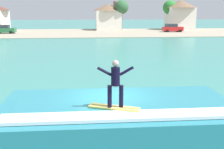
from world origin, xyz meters
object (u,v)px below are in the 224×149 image
car_far_shore (172,28)px  house_small_cottage (108,16)px  wave_crest (118,116)px  tree_tall_bare (170,8)px  surfer (115,81)px  house_gabled_white (180,13)px  tree_short_bushy (122,7)px  surfboard (114,107)px  car_near_shore (5,29)px

car_far_shore → house_small_cottage: 15.79m
wave_crest → tree_tall_bare: (18.29, 54.75, 4.80)m
surfer → house_small_cottage: 56.51m
car_far_shore → house_gabled_white: size_ratio=0.57×
wave_crest → tree_short_bushy: size_ratio=1.33×
wave_crest → house_small_cottage: bearing=86.5°
tree_tall_bare → surfboard: bearing=-108.4°
house_small_cottage → wave_crest: bearing=-93.5°
car_far_shore → tree_tall_bare: (1.25, 6.74, 4.42)m
car_near_shore → house_small_cottage: size_ratio=0.54×
surfboard → house_gabled_white: 59.45m
car_far_shore → tree_tall_bare: 8.16m
surfer → car_far_shore: size_ratio=0.40×
surfer → house_gabled_white: bearing=69.3°
house_small_cottage → tree_tall_bare: bearing=-3.1°
house_gabled_white → tree_short_bushy: (-14.47, -1.38, 1.34)m
tree_tall_bare → car_near_shore: bearing=-168.0°
tree_short_bushy → surfboard: bearing=-97.0°
wave_crest → house_gabled_white: bearing=69.2°
tree_tall_bare → tree_short_bushy: tree_tall_bare is taller
wave_crest → house_small_cottage: (3.39, 55.56, 2.89)m
car_far_shore → house_gabled_white: (3.81, 6.72, 3.15)m
wave_crest → house_gabled_white: 58.67m
tree_tall_bare → house_gabled_white: bearing=-0.5°
surfboard → surfer: surfer is taller
surfboard → house_gabled_white: bearing=69.2°
house_gabled_white → surfer: bearing=-110.7°
car_far_shore → house_gabled_white: 8.34m
wave_crest → tree_tall_bare: bearing=71.5°
house_small_cottage → tree_short_bushy: (2.98, -2.21, 1.98)m
house_gabled_white → tree_short_bushy: house_gabled_white is taller
wave_crest → car_near_shore: size_ratio=2.26×
surfboard → tree_tall_bare: size_ratio=0.27×
house_small_cottage → surfboard: bearing=-93.7°
surfboard → tree_tall_bare: (18.53, 55.54, 4.13)m
surfboard → house_small_cottage: size_ratio=0.25×
car_near_shore → surfer: bearing=-68.9°
surfboard → house_gabled_white: house_gabled_white is taller
wave_crest → car_far_shore: size_ratio=2.15×
surfboard → tree_tall_bare: tree_tall_bare is taller
car_near_shore → car_far_shore: bearing=1.8°
wave_crest → surfer: size_ratio=5.35×
surfer → house_small_cottage: house_small_cottage is taller
car_far_shore → wave_crest: bearing=-109.5°
surfboard → car_far_shore: (17.28, 48.80, -0.29)m
tree_tall_bare → wave_crest: bearing=-108.5°
surfboard → surfer: (0.05, -0.04, 1.02)m
car_near_shore → house_gabled_white: bearing=11.2°
wave_crest → tree_tall_bare: size_ratio=1.33×
car_near_shore → wave_crest: bearing=-68.4°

